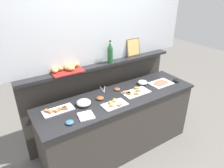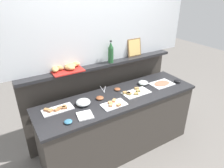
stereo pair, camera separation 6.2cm
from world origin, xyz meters
name	(u,v)px [view 2 (the right image)]	position (x,y,z in m)	size (l,w,h in m)	color
ground_plane	(100,126)	(0.00, 0.60, 0.00)	(12.00, 12.00, 0.00)	slate
buffet_counter	(119,124)	(0.00, 0.00, 0.45)	(2.22, 0.65, 0.90)	#3D3833
back_ledge_unit	(102,97)	(0.00, 0.50, 0.64)	(2.37, 0.22, 1.23)	#3D3833
upper_wall_panel	(98,11)	(0.00, 0.53, 1.91)	(2.97, 0.08, 1.37)	silver
sandwich_platter_front	(58,109)	(-0.80, 0.11, 0.91)	(0.36, 0.16, 0.04)	silver
sandwich_platter_rear	(135,92)	(0.23, -0.04, 0.91)	(0.38, 0.20, 0.04)	white
sandwich_platter_side	(114,104)	(-0.17, -0.14, 0.91)	(0.31, 0.18, 0.04)	silver
cold_cuts_platter	(162,84)	(0.73, -0.02, 0.91)	(0.34, 0.23, 0.02)	silver
glass_bowl_large	(83,102)	(-0.49, 0.06, 0.93)	(0.18, 0.18, 0.07)	silver
glass_bowl_medium	(143,83)	(0.49, 0.11, 0.93)	(0.14, 0.14, 0.06)	silver
condiment_bowl_cream	(117,89)	(0.07, 0.16, 0.91)	(0.09, 0.09, 0.03)	brown
condiment_bowl_red	(100,98)	(-0.25, 0.07, 0.92)	(0.10, 0.10, 0.03)	brown
condiment_bowl_teal	(178,81)	(0.98, -0.10, 0.92)	(0.10, 0.10, 0.03)	black
condiment_bowl_dark	(68,122)	(-0.78, -0.19, 0.92)	(0.09, 0.09, 0.03)	teal
serving_tongs	(103,89)	(-0.09, 0.27, 0.90)	(0.11, 0.18, 0.01)	#B7BABF
napkin_stack	(85,115)	(-0.57, -0.17, 0.91)	(0.17, 0.17, 0.02)	white
wine_bottle_green	(111,53)	(0.11, 0.41, 1.37)	(0.08, 0.08, 0.32)	#23562D
bread_basket	(68,67)	(-0.51, 0.45, 1.26)	(0.43, 0.30, 0.08)	#B2231E
framed_picture	(134,48)	(0.57, 0.46, 1.36)	(0.24, 0.06, 0.27)	brown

